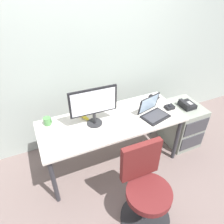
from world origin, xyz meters
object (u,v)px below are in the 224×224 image
at_px(cell_phone, 154,97).
at_px(coffee_mug, 47,121).
at_px(banana, 84,116).
at_px(monitor_main, 94,104).
at_px(laptop, 153,112).
at_px(paper_notepad, 147,104).
at_px(keyboard, 82,143).
at_px(desk_phone, 187,105).
at_px(office_chair, 145,191).
at_px(trackball_mouse, 170,107).
at_px(file_cabinet, 182,124).

bearing_deg(cell_phone, coffee_mug, 151.80).
bearing_deg(banana, coffee_mug, 173.14).
xyz_separation_m(monitor_main, coffee_mug, (-0.49, 0.20, -0.23)).
height_order(laptop, cell_phone, laptop).
bearing_deg(laptop, paper_notepad, 74.59).
bearing_deg(keyboard, coffee_mug, 119.89).
distance_m(desk_phone, paper_notepad, 0.56).
bearing_deg(laptop, banana, 159.62).
height_order(desk_phone, keyboard, keyboard).
xyz_separation_m(coffee_mug, paper_notepad, (1.25, -0.12, -0.04)).
height_order(office_chair, banana, office_chair).
relative_size(desk_phone, laptop, 0.55).
bearing_deg(cell_phone, trackball_mouse, -113.57).
height_order(keyboard, cell_phone, keyboard).
height_order(monitor_main, paper_notepad, monitor_main).
distance_m(office_chair, trackball_mouse, 1.11).
distance_m(coffee_mug, cell_phone, 1.44).
height_order(file_cabinet, paper_notepad, paper_notepad).
height_order(file_cabinet, office_chair, office_chair).
height_order(file_cabinet, banana, banana).
distance_m(file_cabinet, coffee_mug, 1.86).
bearing_deg(office_chair, cell_phone, 54.63).
distance_m(office_chair, laptop, 0.92).
distance_m(laptop, coffee_mug, 1.24).
distance_m(monitor_main, cell_phone, 1.00).
height_order(file_cabinet, cell_phone, cell_phone).
distance_m(keyboard, banana, 0.44).
distance_m(office_chair, keyboard, 0.78).
distance_m(monitor_main, trackball_mouse, 1.01).
distance_m(laptop, paper_notepad, 0.24).
distance_m(office_chair, monitor_main, 1.03).
height_order(monitor_main, laptop, monitor_main).
xyz_separation_m(laptop, cell_phone, (0.25, 0.35, -0.05)).
distance_m(coffee_mug, banana, 0.41).
bearing_deg(banana, office_chair, -73.70).
height_order(monitor_main, trackball_mouse, monitor_main).
xyz_separation_m(keyboard, coffee_mug, (-0.26, 0.46, 0.03)).
distance_m(desk_phone, keyboard, 1.53).
distance_m(file_cabinet, desk_phone, 0.35).
relative_size(file_cabinet, banana, 3.28).
relative_size(file_cabinet, coffee_mug, 6.66).
bearing_deg(file_cabinet, coffee_mug, 171.90).
bearing_deg(office_chair, file_cabinet, 35.50).
height_order(file_cabinet, laptop, laptop).
bearing_deg(keyboard, cell_phone, 21.83).
bearing_deg(cell_phone, banana, 154.68).
bearing_deg(coffee_mug, banana, -6.86).
bearing_deg(coffee_mug, keyboard, -60.11).
distance_m(desk_phone, banana, 1.39).
height_order(trackball_mouse, banana, trackball_mouse).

